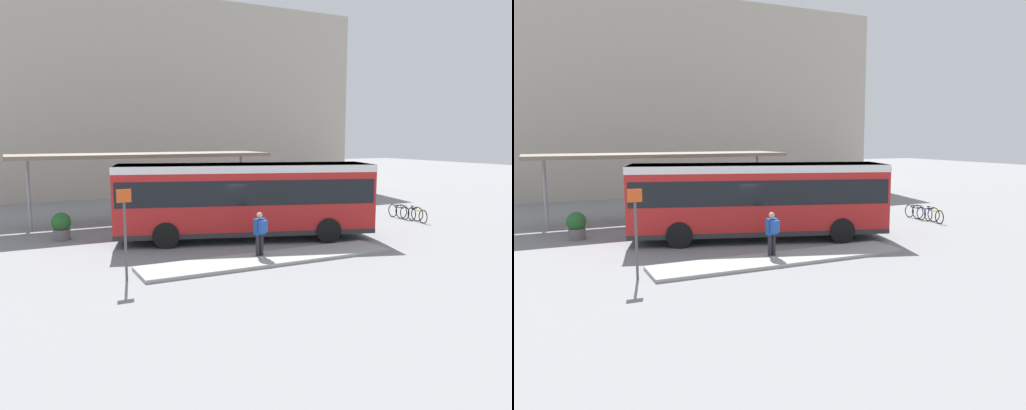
# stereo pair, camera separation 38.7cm
# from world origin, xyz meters

# --- Properties ---
(ground_plane) EXTENTS (120.00, 120.00, 0.00)m
(ground_plane) POSITION_xyz_m (0.00, 0.00, 0.00)
(ground_plane) COLOR gray
(curb_island) EXTENTS (9.38, 1.80, 0.12)m
(curb_island) POSITION_xyz_m (-0.75, -3.71, 0.06)
(curb_island) COLOR #9E9E99
(curb_island) RESTS_ON ground_plane
(city_bus) EXTENTS (10.94, 5.67, 3.21)m
(city_bus) POSITION_xyz_m (0.01, -0.00, 1.87)
(city_bus) COLOR red
(city_bus) RESTS_ON ground_plane
(pedestrian_waiting) EXTENTS (0.42, 0.45, 1.57)m
(pedestrian_waiting) POSITION_xyz_m (-0.99, -3.38, 1.02)
(pedestrian_waiting) COLOR #232328
(pedestrian_waiting) RESTS_ON curb_island
(bicycle_yellow) EXTENTS (0.48, 1.65, 0.72)m
(bicycle_yellow) POSITION_xyz_m (9.78, -0.03, 0.36)
(bicycle_yellow) COLOR black
(bicycle_yellow) RESTS_ON ground_plane
(bicycle_blue) EXTENTS (0.48, 1.80, 0.78)m
(bicycle_blue) POSITION_xyz_m (9.85, 0.64, 0.39)
(bicycle_blue) COLOR black
(bicycle_blue) RESTS_ON ground_plane
(bicycle_black) EXTENTS (0.48, 1.65, 0.71)m
(bicycle_black) POSITION_xyz_m (9.75, 1.31, 0.36)
(bicycle_black) COLOR black
(bicycle_black) RESTS_ON ground_plane
(station_shelter) EXTENTS (12.78, 3.35, 3.50)m
(station_shelter) POSITION_xyz_m (-2.65, 6.34, 3.37)
(station_shelter) COLOR #706656
(station_shelter) RESTS_ON ground_plane
(potted_planter_near_shelter) EXTENTS (0.82, 0.82, 1.18)m
(potted_planter_near_shelter) POSITION_xyz_m (-7.01, 3.32, 0.61)
(potted_planter_near_shelter) COLOR slate
(potted_planter_near_shelter) RESTS_ON ground_plane
(platform_sign) EXTENTS (0.44, 0.08, 2.80)m
(platform_sign) POSITION_xyz_m (-5.85, -3.92, 1.56)
(platform_sign) COLOR #4C4C51
(platform_sign) RESTS_ON ground_plane
(station_building) EXTENTS (29.31, 15.67, 14.36)m
(station_building) POSITION_xyz_m (2.95, 24.59, 7.18)
(station_building) COLOR #B2A899
(station_building) RESTS_ON ground_plane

